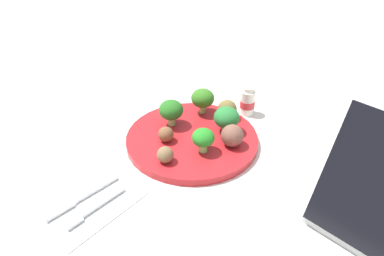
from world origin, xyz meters
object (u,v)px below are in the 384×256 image
object	(u,v)px
plate	(192,139)
yogurt_bottle	(248,102)
meatball_center	(227,110)
broccoli_floret_back_left	(203,138)
meatball_front_left	(232,136)
broccoli_floret_mid_right	(171,111)
broccoli_floret_back_right	(227,118)
broccoli_floret_near_rim	(203,98)
meatball_back_left	(165,155)
fork	(91,208)
meatball_mid_left	(166,134)
napkin	(89,203)
knife	(79,198)

from	to	relation	value
plate	yogurt_bottle	distance (m)	0.18
meatball_center	broccoli_floret_back_left	bearing A→B (deg)	19.33
meatball_front_left	broccoli_floret_mid_right	bearing A→B (deg)	-76.18
broccoli_floret_mid_right	broccoli_floret_back_right	bearing A→B (deg)	122.52
meatball_center	yogurt_bottle	bearing A→B (deg)	175.39
broccoli_floret_back_left	broccoli_floret_near_rim	world-z (taller)	broccoli_floret_near_rim
meatball_back_left	fork	world-z (taller)	meatball_back_left
meatball_front_left	yogurt_bottle	size ratio (longest dim) A/B	0.66
broccoli_floret_back_right	meatball_mid_left	xyz separation A→B (m)	(0.11, -0.07, -0.02)
meatball_center	napkin	world-z (taller)	meatball_center
knife	meatball_mid_left	bearing A→B (deg)	-177.82
meatball_front_left	napkin	bearing A→B (deg)	-15.64
broccoli_floret_mid_right	knife	xyz separation A→B (m)	(0.26, 0.05, -0.05)
broccoli_floret_mid_right	broccoli_floret_back_right	distance (m)	0.12
broccoli_floret_back_left	meatball_front_left	xyz separation A→B (m)	(-0.06, 0.03, -0.01)
meatball_front_left	meatball_back_left	bearing A→B (deg)	-23.84
broccoli_floret_near_rim	napkin	size ratio (longest dim) A/B	0.35
plate	fork	xyz separation A→B (m)	(0.26, 0.02, -0.00)
meatball_mid_left	meatball_front_left	bearing A→B (deg)	128.15
plate	meatball_mid_left	distance (m)	0.06
fork	broccoli_floret_mid_right	bearing A→B (deg)	-162.60
meatball_back_left	broccoli_floret_back_right	bearing A→B (deg)	174.00
plate	broccoli_floret_back_right	xyz separation A→B (m)	(-0.06, 0.04, 0.04)
broccoli_floret_back_left	meatball_mid_left	distance (m)	0.08
meatball_center	broccoli_floret_mid_right	bearing A→B (deg)	-33.05
broccoli_floret_back_left	fork	world-z (taller)	broccoli_floret_back_left
meatball_center	meatball_mid_left	size ratio (longest dim) A/B	1.38
plate	yogurt_bottle	size ratio (longest dim) A/B	4.00
broccoli_floret_back_left	broccoli_floret_back_right	bearing A→B (deg)	-171.79
fork	yogurt_bottle	xyz separation A→B (m)	(-0.44, -0.01, 0.02)
napkin	yogurt_bottle	distance (m)	0.43
broccoli_floret_mid_right	meatball_mid_left	world-z (taller)	broccoli_floret_mid_right
meatball_mid_left	fork	distance (m)	0.22
broccoli_floret_back_left	meatball_front_left	world-z (taller)	broccoli_floret_back_left
fork	meatball_mid_left	bearing A→B (deg)	-168.15
meatball_center	yogurt_bottle	distance (m)	0.07
meatball_mid_left	broccoli_floret_near_rim	bearing A→B (deg)	-170.52
broccoli_floret_back_left	knife	world-z (taller)	broccoli_floret_back_left
fork	yogurt_bottle	bearing A→B (deg)	-179.30
broccoli_floret_near_rim	knife	bearing A→B (deg)	5.04
broccoli_floret_near_rim	knife	size ratio (longest dim) A/B	0.41
broccoli_floret_near_rim	fork	world-z (taller)	broccoli_floret_near_rim
broccoli_floret_back_right	meatball_back_left	xyz separation A→B (m)	(0.16, -0.02, -0.02)
meatball_center	plate	bearing A→B (deg)	-3.78
meatball_front_left	fork	world-z (taller)	meatball_front_left
broccoli_floret_mid_right	meatball_mid_left	distance (m)	0.06
broccoli_floret_mid_right	knife	size ratio (longest dim) A/B	0.41
meatball_mid_left	meatball_back_left	bearing A→B (deg)	46.58
fork	meatball_center	bearing A→B (deg)	-178.30
broccoli_floret_back_right	broccoli_floret_near_rim	xyz separation A→B (m)	(-0.02, -0.09, 0.00)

